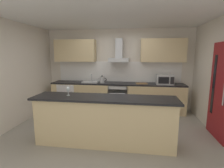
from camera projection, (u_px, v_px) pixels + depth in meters
ground at (110, 130)px, 4.13m from camera, size 5.73×4.59×0.02m
ceiling at (109, 16)px, 3.68m from camera, size 5.73×4.59×0.02m
wall_back at (118, 69)px, 5.72m from camera, size 5.73×0.12×2.60m
wall_left at (13, 74)px, 4.25m from camera, size 0.12×4.59×2.60m
wall_right at (224, 78)px, 3.57m from camera, size 0.12×4.59×2.60m
backsplash_tile at (118, 72)px, 5.66m from camera, size 4.02×0.02×0.66m
counter_back at (117, 97)px, 5.49m from camera, size 4.17×0.60×0.90m
counter_island at (104, 121)px, 3.40m from camera, size 2.81×0.64×0.98m
upper_cabinets at (118, 51)px, 5.39m from camera, size 4.11×0.32×0.70m
side_door at (219, 91)px, 3.60m from camera, size 0.08×0.85×2.05m
oven at (118, 97)px, 5.46m from camera, size 0.60×0.62×0.80m
refrigerator at (69, 96)px, 5.70m from camera, size 0.58×0.60×0.85m
microwave at (165, 79)px, 5.13m from camera, size 0.50×0.38×0.30m
sink at (91, 82)px, 5.52m from camera, size 0.50×0.40×0.26m
kettle at (102, 80)px, 5.41m from camera, size 0.29×0.15×0.24m
range_hood at (119, 55)px, 5.36m from camera, size 0.62×0.45×0.72m
wine_glass at (68, 89)px, 3.43m from camera, size 0.08×0.08×0.18m
chopping_board at (142, 83)px, 5.26m from camera, size 0.37×0.27×0.02m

